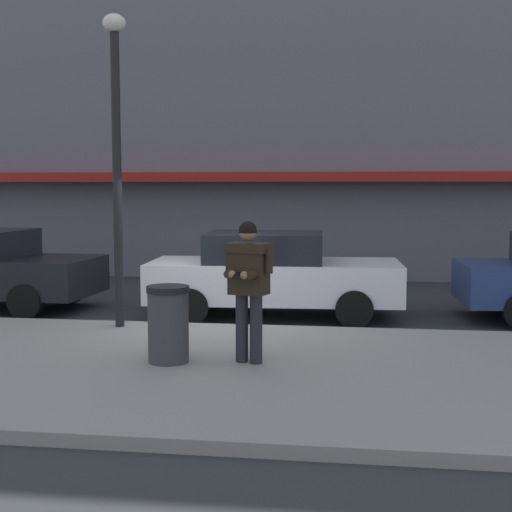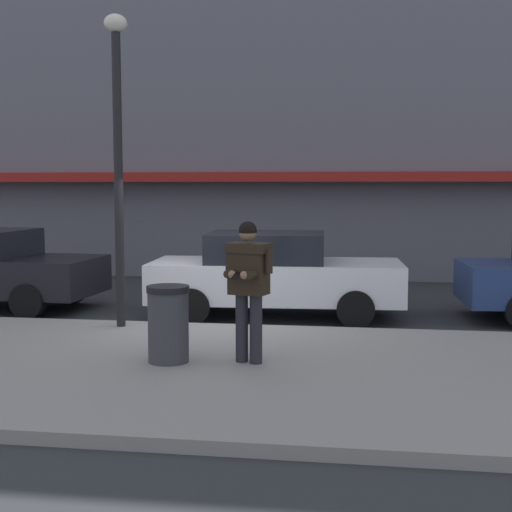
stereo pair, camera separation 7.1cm
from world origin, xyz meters
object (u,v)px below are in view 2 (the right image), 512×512
Objects in this scene: parked_sedan_mid at (274,274)px; trash_bin at (168,324)px; man_texting_on_phone at (248,276)px; street_lamp_post at (118,137)px.

parked_sedan_mid reaches higher than trash_bin.
parked_sedan_mid is 4.68× the size of trash_bin.
man_texting_on_phone is 3.67m from street_lamp_post.
street_lamp_post is at bearing 122.79° from trash_bin.
parked_sedan_mid is at bearing 77.97° from trash_bin.
man_texting_on_phone is 1.84× the size of trash_bin.
trash_bin is (-1.02, -0.10, -0.62)m from man_texting_on_phone.
man_texting_on_phone is 0.37× the size of street_lamp_post.
street_lamp_post reaches higher than man_texting_on_phone.
street_lamp_post reaches higher than trash_bin.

